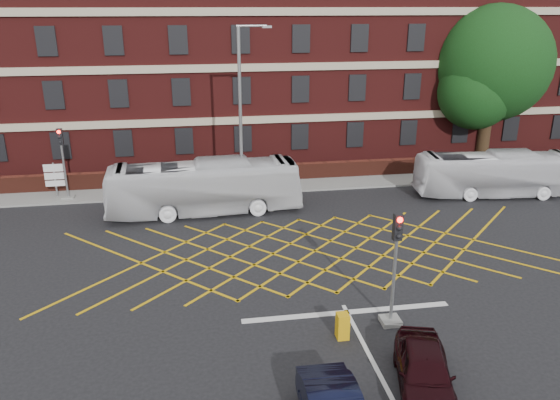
{
  "coord_description": "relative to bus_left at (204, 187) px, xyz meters",
  "views": [
    {
      "loc": [
        -5.37,
        -20.78,
        10.99
      ],
      "look_at": [
        -1.75,
        1.5,
        2.84
      ],
      "focal_mm": 35.0,
      "sensor_mm": 36.0,
      "label": 1
    }
  ],
  "objects": [
    {
      "name": "ground",
      "position": [
        4.94,
        -7.92,
        -1.48
      ],
      "size": [
        120.0,
        120.0,
        0.0
      ],
      "primitive_type": "plane",
      "color": "black",
      "rests_on": "ground"
    },
    {
      "name": "victorian_building",
      "position": [
        5.18,
        14.07,
        6.36
      ],
      "size": [
        51.0,
        12.17,
        20.4
      ],
      "color": "#511514",
      "rests_on": "ground"
    },
    {
      "name": "boundary_wall",
      "position": [
        4.94,
        5.08,
        -0.93
      ],
      "size": [
        56.0,
        0.5,
        1.1
      ],
      "primitive_type": "cube",
      "color": "#4F1E15",
      "rests_on": "ground"
    },
    {
      "name": "far_pavement",
      "position": [
        4.94,
        4.08,
        -1.42
      ],
      "size": [
        60.0,
        3.0,
        0.12
      ],
      "primitive_type": "cube",
      "color": "slate",
      "rests_on": "ground"
    },
    {
      "name": "box_junction_hatching",
      "position": [
        4.94,
        -5.92,
        -1.47
      ],
      "size": [
        8.22,
        8.22,
        0.02
      ],
      "primitive_type": "cube",
      "rotation": [
        0.0,
        0.0,
        0.79
      ],
      "color": "#CC990C",
      "rests_on": "ground"
    },
    {
      "name": "stop_line",
      "position": [
        4.94,
        -11.42,
        -1.47
      ],
      "size": [
        8.0,
        0.3,
        0.02
      ],
      "primitive_type": "cube",
      "color": "silver",
      "rests_on": "ground"
    },
    {
      "name": "bus_left",
      "position": [
        0.0,
        0.0,
        0.0
      ],
      "size": [
        10.71,
        2.93,
        2.96
      ],
      "primitive_type": "imported",
      "rotation": [
        0.0,
        0.0,
        1.61
      ],
      "color": "silver",
      "rests_on": "ground"
    },
    {
      "name": "bus_right",
      "position": [
        17.41,
        0.11,
        -0.14
      ],
      "size": [
        9.82,
        3.32,
        2.68
      ],
      "primitive_type": "imported",
      "rotation": [
        0.0,
        0.0,
        1.46
      ],
      "color": "silver",
      "rests_on": "ground"
    },
    {
      "name": "car_maroon",
      "position": [
        5.99,
        -16.03,
        -0.8
      ],
      "size": [
        2.64,
        4.29,
        1.36
      ],
      "primitive_type": "imported",
      "rotation": [
        0.0,
        0.0,
        -0.28
      ],
      "color": "black",
      "rests_on": "ground"
    },
    {
      "name": "deciduous_tree",
      "position": [
        20.71,
        7.83,
        4.96
      ],
      "size": [
        8.21,
        8.13,
        11.07
      ],
      "color": "black",
      "rests_on": "ground"
    },
    {
      "name": "traffic_light_near",
      "position": [
        6.29,
        -12.4,
        0.29
      ],
      "size": [
        0.7,
        0.7,
        4.27
      ],
      "color": "slate",
      "rests_on": "ground"
    },
    {
      "name": "traffic_light_far",
      "position": [
        -7.98,
        3.48,
        0.29
      ],
      "size": [
        0.7,
        0.7,
        4.27
      ],
      "color": "slate",
      "rests_on": "ground"
    },
    {
      "name": "street_lamp",
      "position": [
        2.23,
        0.84,
        2.03
      ],
      "size": [
        2.25,
        1.0,
        9.95
      ],
      "color": "slate",
      "rests_on": "ground"
    },
    {
      "name": "direction_signs",
      "position": [
        -8.67,
        3.77,
        -0.1
      ],
      "size": [
        1.1,
        0.16,
        2.2
      ],
      "color": "gray",
      "rests_on": "ground"
    },
    {
      "name": "utility_cabinet",
      "position": [
        4.31,
        -12.99,
        -1.01
      ],
      "size": [
        0.41,
        0.44,
        0.93
      ],
      "primitive_type": "cube",
      "color": "#D79D0C",
      "rests_on": "ground"
    }
  ]
}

